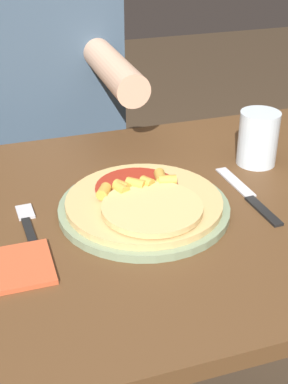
# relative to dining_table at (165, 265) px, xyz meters

# --- Properties ---
(dining_table) EXTENTS (0.97, 0.71, 0.73)m
(dining_table) POSITION_rel_dining_table_xyz_m (0.00, 0.00, 0.00)
(dining_table) COLOR brown
(dining_table) RESTS_ON ground_plane
(plate) EXTENTS (0.30, 0.30, 0.01)m
(plate) POSITION_rel_dining_table_xyz_m (-0.05, -0.01, 0.14)
(plate) COLOR gray
(plate) RESTS_ON dining_table
(pizza) EXTENTS (0.27, 0.27, 0.04)m
(pizza) POSITION_rel_dining_table_xyz_m (-0.05, -0.01, 0.16)
(pizza) COLOR tan
(pizza) RESTS_ON plate
(fork) EXTENTS (0.03, 0.18, 0.00)m
(fork) POSITION_rel_dining_table_xyz_m (-0.24, 0.00, 0.14)
(fork) COLOR black
(fork) RESTS_ON dining_table
(knife) EXTENTS (0.03, 0.22, 0.00)m
(knife) POSITION_rel_dining_table_xyz_m (0.15, -0.02, 0.14)
(knife) COLOR black
(knife) RESTS_ON dining_table
(drinking_glass) EXTENTS (0.08, 0.08, 0.11)m
(drinking_glass) POSITION_rel_dining_table_xyz_m (0.23, 0.10, 0.19)
(drinking_glass) COLOR silver
(drinking_glass) RESTS_ON dining_table
(person_diner) EXTENTS (0.33, 0.52, 1.19)m
(person_diner) POSITION_rel_dining_table_xyz_m (-0.10, 0.60, 0.09)
(person_diner) COLOR #2D2D38
(person_diner) RESTS_ON ground_plane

